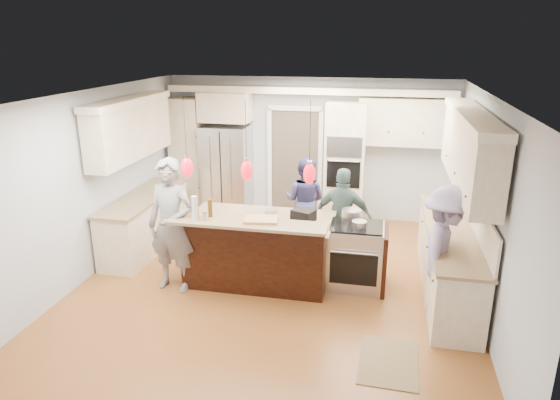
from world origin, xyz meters
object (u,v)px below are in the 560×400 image
(refrigerator, at_px, (227,171))
(person_bar_end, at_px, (171,226))
(kitchen_island, at_px, (260,248))
(island_range, at_px, (357,256))
(person_far_left, at_px, (305,200))

(refrigerator, relative_size, person_bar_end, 0.95)
(refrigerator, xyz_separation_m, person_bar_end, (0.19, -3.09, 0.04))
(person_bar_end, bearing_deg, kitchen_island, 32.98)
(island_range, height_order, person_far_left, person_far_left)
(island_range, height_order, person_bar_end, person_bar_end)
(kitchen_island, relative_size, island_range, 2.28)
(refrigerator, bearing_deg, kitchen_island, -63.09)
(person_bar_end, height_order, person_far_left, person_bar_end)
(island_range, bearing_deg, kitchen_island, -176.89)
(island_range, bearing_deg, person_bar_end, -166.63)
(refrigerator, xyz_separation_m, island_range, (2.71, -2.49, -0.44))
(refrigerator, distance_m, person_far_left, 2.02)
(kitchen_island, distance_m, person_far_left, 1.61)
(kitchen_island, height_order, person_bar_end, person_bar_end)
(kitchen_island, relative_size, person_bar_end, 1.11)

